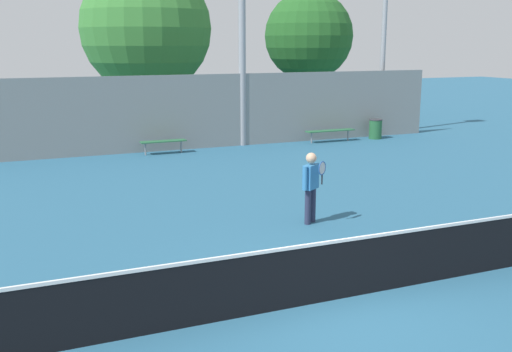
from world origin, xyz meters
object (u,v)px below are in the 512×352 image
(bench_courtside_near, at_px, (330,131))
(bench_courtside_far, at_px, (163,142))
(tennis_net, at_px, (333,270))
(trash_bin, at_px, (375,129))
(light_pole_near_left, at_px, (385,13))
(tree_green_tall, at_px, (309,36))
(tennis_player, at_px, (311,183))
(tree_green_broad, at_px, (146,28))

(bench_courtside_near, bearing_deg, bench_courtside_far, -180.00)
(tennis_net, xyz_separation_m, trash_bin, (10.00, 13.66, -0.09))
(light_pole_near_left, distance_m, trash_bin, 5.17)
(tree_green_tall, bearing_deg, tennis_player, -117.50)
(tennis_player, distance_m, bench_courtside_far, 9.89)
(bench_courtside_far, relative_size, trash_bin, 2.02)
(light_pole_near_left, bearing_deg, tennis_player, -130.39)
(bench_courtside_far, bearing_deg, light_pole_near_left, 7.16)
(tennis_player, relative_size, light_pole_near_left, 0.19)
(tennis_net, bearing_deg, bench_courtside_near, 60.29)
(tree_green_broad, bearing_deg, tennis_net, -95.03)
(tennis_player, distance_m, light_pole_near_left, 15.26)
(trash_bin, height_order, tree_green_broad, tree_green_broad)
(light_pole_near_left, bearing_deg, bench_courtside_near, -158.63)
(bench_courtside_far, bearing_deg, tree_green_broad, 81.28)
(trash_bin, bearing_deg, bench_courtside_far, 179.90)
(tennis_player, bearing_deg, bench_courtside_far, 62.44)
(bench_courtside_far, height_order, tree_green_tall, tree_green_tall)
(light_pole_near_left, xyz_separation_m, trash_bin, (-1.12, -1.32, -4.87))
(light_pole_near_left, distance_m, tree_green_broad, 10.75)
(trash_bin, xyz_separation_m, tree_green_broad, (-8.22, 6.60, 4.23))
(bench_courtside_far, distance_m, trash_bin, 9.23)
(bench_courtside_far, height_order, trash_bin, trash_bin)
(tennis_player, distance_m, tree_green_broad, 16.84)
(tennis_player, bearing_deg, bench_courtside_near, 25.33)
(light_pole_near_left, xyz_separation_m, tree_green_broad, (-9.34, 5.29, -0.65))
(tree_green_tall, bearing_deg, bench_courtside_near, -110.97)
(bench_courtside_near, xyz_separation_m, tree_green_broad, (-6.02, 6.59, 4.20))
(bench_courtside_near, bearing_deg, tree_green_broad, 132.42)
(tree_green_tall, distance_m, tree_green_broad, 8.94)
(bench_courtside_near, distance_m, trash_bin, 2.20)
(bench_courtside_near, bearing_deg, light_pole_near_left, 21.37)
(bench_courtside_near, height_order, tree_green_broad, tree_green_broad)
(light_pole_near_left, relative_size, trash_bin, 10.18)
(bench_courtside_near, relative_size, tree_green_broad, 0.28)
(trash_bin, bearing_deg, light_pole_near_left, 49.55)
(trash_bin, relative_size, tree_green_broad, 0.11)
(tennis_player, height_order, trash_bin, tennis_player)
(bench_courtside_near, relative_size, trash_bin, 2.58)
(tennis_player, xyz_separation_m, tree_green_broad, (0.13, 16.43, 3.72))
(bench_courtside_near, height_order, bench_courtside_far, same)
(light_pole_near_left, relative_size, tree_green_broad, 1.11)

